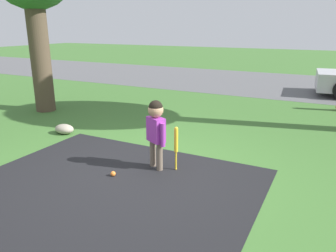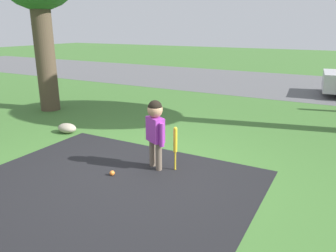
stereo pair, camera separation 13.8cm
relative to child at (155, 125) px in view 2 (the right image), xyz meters
name	(u,v)px [view 2 (the right image)]	position (x,y,z in m)	size (l,w,h in m)	color
ground_plane	(140,172)	(-0.13, -0.23, -0.70)	(60.00, 60.00, 0.00)	#3D6B2D
street_strip	(271,83)	(-0.13, 8.95, -0.70)	(40.00, 6.00, 0.01)	#59595B
child	(155,125)	(0.00, 0.00, 0.00)	(0.40, 0.28, 1.08)	#6B5B4C
baseball_bat	(175,142)	(0.30, 0.08, -0.25)	(0.06, 0.06, 0.69)	yellow
sports_ball	(112,173)	(-0.43, -0.55, -0.66)	(0.08, 0.08, 0.08)	orange
edging_rock	(67,128)	(-2.51, 0.64, -0.60)	(0.42, 0.29, 0.20)	#9E937F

